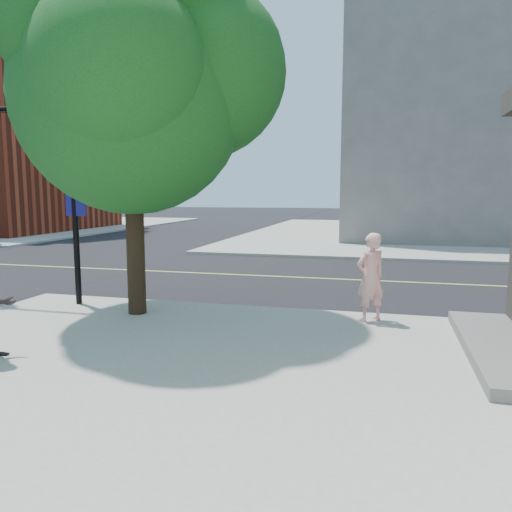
# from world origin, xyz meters

# --- Properties ---
(ground) EXTENTS (140.00, 140.00, 0.00)m
(ground) POSITION_xyz_m (0.00, 0.00, 0.00)
(ground) COLOR black
(ground) RESTS_ON ground
(road_ew) EXTENTS (140.00, 9.00, 0.01)m
(road_ew) POSITION_xyz_m (0.00, 4.50, 0.01)
(road_ew) COLOR black
(road_ew) RESTS_ON ground
(sidewalk_ne) EXTENTS (29.00, 25.00, 0.12)m
(sidewalk_ne) POSITION_xyz_m (13.50, 21.50, 0.06)
(sidewalk_ne) COLOR #A19F93
(sidewalk_ne) RESTS_ON ground
(filler_ne) EXTENTS (18.00, 16.00, 14.00)m
(filler_ne) POSITION_xyz_m (14.00, 22.00, 7.12)
(filler_ne) COLOR slate
(filler_ne) RESTS_ON sidewalk_ne
(man_on_phone) EXTENTS (0.75, 0.72, 1.73)m
(man_on_phone) POSITION_xyz_m (6.89, -0.66, 0.99)
(man_on_phone) COLOR #F9AAA0
(man_on_phone) RESTS_ON sidewalk_se
(street_tree) EXTENTS (5.65, 5.14, 7.51)m
(street_tree) POSITION_xyz_m (2.30, -1.22, 4.96)
(street_tree) COLOR black
(street_tree) RESTS_ON sidewalk_se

